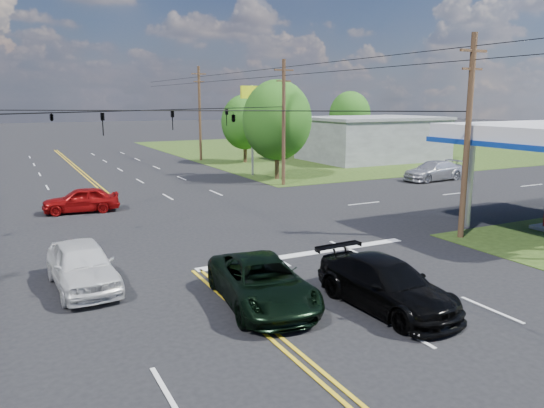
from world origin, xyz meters
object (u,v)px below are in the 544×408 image
pole_right_far (200,112)px  tree_right_b (245,122)px  suv_black (386,284)px  retail_ne (372,140)px  tree_right_a (277,120)px  tree_far_r (350,115)px  pickup_white (82,265)px  pole_se (468,135)px  pole_ne (284,121)px  pickup_dkgreen (262,282)px

pole_right_far → tree_right_b: pole_right_far is taller
pole_right_far → suv_black: bearing=-101.8°
tree_right_b → retail_ne: bearing=-16.5°
retail_ne → tree_right_a: size_ratio=1.71×
tree_right_b → tree_far_r: 18.50m
pickup_white → pole_se: bearing=-6.1°
pole_right_far → tree_far_r: pole_right_far is taller
tree_far_r → suv_black: bearing=-124.0°
pole_ne → tree_right_a: size_ratio=1.16×
pole_ne → suv_black: 25.26m
pole_se → suv_black: pole_se is taller
pole_right_far → pickup_dkgreen: 42.33m
pickup_dkgreen → tree_right_a: bearing=68.7°
pole_se → pole_ne: same height
retail_ne → pole_right_far: 19.02m
tree_right_a → tree_right_b: tree_right_a is taller
pickup_white → pickup_dkgreen: bearing=-43.8°
tree_far_r → suv_black: 53.54m
tree_right_b → tree_far_r: bearing=18.9°
tree_right_a → suv_black: tree_right_a is taller
retail_ne → tree_right_a: (-16.00, -8.00, 2.67)m
tree_right_a → pickup_dkgreen: bearing=-118.6°
tree_right_b → pickup_white: (-20.68, -32.00, -3.38)m
pole_ne → retail_ne: bearing=32.9°
retail_ne → pickup_dkgreen: retail_ne is taller
retail_ne → pickup_dkgreen: 43.58m
tree_right_b → pickup_white: size_ratio=1.45×
retail_ne → pickup_white: retail_ne is taller
pole_right_far → tree_right_a: size_ratio=1.22×
pole_ne → pickup_dkgreen: 24.90m
pole_right_far → pickup_dkgreen: size_ratio=1.83×
pole_ne → pickup_white: 24.51m
retail_ne → pickup_dkgreen: size_ratio=2.56×
pole_se → pole_ne: (0.00, 18.00, 0.00)m
tree_right_b → pickup_dkgreen: size_ratio=1.29×
pole_right_far → retail_ne: bearing=-25.2°
pole_se → tree_far_r: (21.00, 39.00, -0.37)m
pole_ne → suv_black: pole_ne is taller
tree_right_a → tree_far_r: tree_right_a is taller
tree_right_b → pole_ne: bearing=-103.1°
pole_se → pickup_white: bearing=176.7°
pole_ne → tree_far_r: 29.70m
pole_se → retail_ne: bearing=59.6°
pole_ne → pole_right_far: size_ratio=0.95×
pole_se → pole_right_far: size_ratio=0.95×
tree_right_a → pickup_white: size_ratio=1.67×
retail_ne → pickup_white: size_ratio=2.86×
pickup_dkgreen → pickup_white: size_ratio=1.12×
pole_se → tree_right_b: pole_se is taller
tree_right_b → pickup_white: bearing=-122.9°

